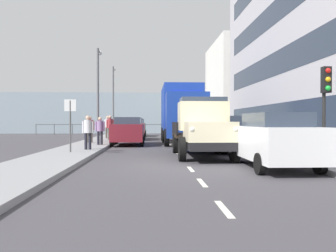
{
  "coord_description": "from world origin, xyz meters",
  "views": [
    {
      "loc": [
        1.22,
        10.74,
        1.46
      ],
      "look_at": [
        0.03,
        -12.07,
        1.15
      ],
      "focal_mm": 35.45,
      "sensor_mm": 36.0,
      "label": 1
    }
  ],
  "objects_px": {
    "pedestrian_in_dark_coat": "(88,130)",
    "pedestrian_couple_a": "(108,125)",
    "car_teal_oppositeside_2": "(137,127)",
    "traffic_light_near": "(326,92)",
    "pedestrian_couple_b": "(100,128)",
    "pedestrian_by_lamp": "(110,125)",
    "lamp_post_promenade": "(98,86)",
    "car_navy_kerbside_1": "(228,133)",
    "car_maroon_oppositeside_0": "(128,131)",
    "pedestrian_with_bag": "(90,127)",
    "car_white_kerbside_near": "(273,140)",
    "car_silver_kerbside_3": "(197,128)",
    "truck_vintage_cream": "(203,128)",
    "car_grey_kerbside_2": "(208,130)",
    "lorry_cargo_blue": "(182,112)",
    "street_sign": "(70,116)",
    "lamp_post_far": "(113,94)",
    "car_red_oppositeside_1": "(134,129)"
  },
  "relations": [
    {
      "from": "pedestrian_in_dark_coat",
      "to": "pedestrian_couple_a",
      "type": "relative_size",
      "value": 0.91
    },
    {
      "from": "car_teal_oppositeside_2",
      "to": "traffic_light_near",
      "type": "bearing_deg",
      "value": 108.9
    },
    {
      "from": "pedestrian_couple_b",
      "to": "pedestrian_by_lamp",
      "type": "relative_size",
      "value": 0.9
    },
    {
      "from": "car_teal_oppositeside_2",
      "to": "lamp_post_promenade",
      "type": "distance_m",
      "value": 10.61
    },
    {
      "from": "car_navy_kerbside_1",
      "to": "lamp_post_promenade",
      "type": "distance_m",
      "value": 10.53
    },
    {
      "from": "car_maroon_oppositeside_0",
      "to": "car_teal_oppositeside_2",
      "type": "relative_size",
      "value": 1.01
    },
    {
      "from": "pedestrian_with_bag",
      "to": "car_white_kerbside_near",
      "type": "bearing_deg",
      "value": 125.42
    },
    {
      "from": "car_maroon_oppositeside_0",
      "to": "lamp_post_promenade",
      "type": "distance_m",
      "value": 4.51
    },
    {
      "from": "car_silver_kerbside_3",
      "to": "truck_vintage_cream",
      "type": "bearing_deg",
      "value": 83.04
    },
    {
      "from": "car_grey_kerbside_2",
      "to": "pedestrian_with_bag",
      "type": "xyz_separation_m",
      "value": [
        7.61,
        1.17,
        0.21
      ]
    },
    {
      "from": "lorry_cargo_blue",
      "to": "car_white_kerbside_near",
      "type": "bearing_deg",
      "value": 98.26
    },
    {
      "from": "car_grey_kerbside_2",
      "to": "street_sign",
      "type": "height_order",
      "value": "street_sign"
    },
    {
      "from": "lamp_post_far",
      "to": "car_grey_kerbside_2",
      "type": "bearing_deg",
      "value": 124.67
    },
    {
      "from": "truck_vintage_cream",
      "to": "pedestrian_in_dark_coat",
      "type": "distance_m",
      "value": 5.55
    },
    {
      "from": "pedestrian_with_bag",
      "to": "pedestrian_by_lamp",
      "type": "relative_size",
      "value": 0.94
    },
    {
      "from": "pedestrian_by_lamp",
      "to": "lamp_post_far",
      "type": "height_order",
      "value": "lamp_post_far"
    },
    {
      "from": "pedestrian_couple_b",
      "to": "lamp_post_far",
      "type": "height_order",
      "value": "lamp_post_far"
    },
    {
      "from": "car_silver_kerbside_3",
      "to": "pedestrian_couple_b",
      "type": "relative_size",
      "value": 2.91
    },
    {
      "from": "street_sign",
      "to": "car_white_kerbside_near",
      "type": "bearing_deg",
      "value": 149.98
    },
    {
      "from": "lorry_cargo_blue",
      "to": "street_sign",
      "type": "bearing_deg",
      "value": 54.79
    },
    {
      "from": "pedestrian_couple_a",
      "to": "street_sign",
      "type": "distance_m",
      "value": 11.77
    },
    {
      "from": "car_white_kerbside_near",
      "to": "traffic_light_near",
      "type": "xyz_separation_m",
      "value": [
        -2.24,
        -1.05,
        1.58
      ]
    },
    {
      "from": "lamp_post_promenade",
      "to": "pedestrian_couple_b",
      "type": "bearing_deg",
      "value": 100.04
    },
    {
      "from": "car_red_oppositeside_1",
      "to": "car_teal_oppositeside_2",
      "type": "bearing_deg",
      "value": -90.0
    },
    {
      "from": "car_silver_kerbside_3",
      "to": "lamp_post_promenade",
      "type": "relative_size",
      "value": 0.72
    },
    {
      "from": "lamp_post_far",
      "to": "street_sign",
      "type": "xyz_separation_m",
      "value": [
        -0.24,
        18.51,
        -2.44
      ]
    },
    {
      "from": "car_red_oppositeside_1",
      "to": "pedestrian_by_lamp",
      "type": "relative_size",
      "value": 2.35
    },
    {
      "from": "traffic_light_near",
      "to": "street_sign",
      "type": "height_order",
      "value": "traffic_light_near"
    },
    {
      "from": "pedestrian_with_bag",
      "to": "car_navy_kerbside_1",
      "type": "bearing_deg",
      "value": 148.49
    },
    {
      "from": "car_white_kerbside_near",
      "to": "car_teal_oppositeside_2",
      "type": "bearing_deg",
      "value": -77.13
    },
    {
      "from": "car_white_kerbside_near",
      "to": "car_navy_kerbside_1",
      "type": "xyz_separation_m",
      "value": [
        -0.0,
        -6.03,
        0.0
      ]
    },
    {
      "from": "car_navy_kerbside_1",
      "to": "truck_vintage_cream",
      "type": "bearing_deg",
      "value": 58.57
    },
    {
      "from": "lamp_post_promenade",
      "to": "truck_vintage_cream",
      "type": "bearing_deg",
      "value": 120.7
    },
    {
      "from": "pedestrian_couple_b",
      "to": "traffic_light_near",
      "type": "distance_m",
      "value": 11.83
    },
    {
      "from": "car_maroon_oppositeside_0",
      "to": "street_sign",
      "type": "xyz_separation_m",
      "value": [
        2.05,
        6.17,
        0.79
      ]
    },
    {
      "from": "car_white_kerbside_near",
      "to": "pedestrian_by_lamp",
      "type": "distance_m",
      "value": 15.22
    },
    {
      "from": "car_grey_kerbside_2",
      "to": "street_sign",
      "type": "xyz_separation_m",
      "value": [
        7.25,
        7.67,
        0.79
      ]
    },
    {
      "from": "car_red_oppositeside_1",
      "to": "pedestrian_with_bag",
      "type": "relative_size",
      "value": 2.5
    },
    {
      "from": "pedestrian_with_bag",
      "to": "car_silver_kerbside_3",
      "type": "bearing_deg",
      "value": -139.36
    },
    {
      "from": "car_maroon_oppositeside_0",
      "to": "pedestrian_by_lamp",
      "type": "height_order",
      "value": "pedestrian_by_lamp"
    },
    {
      "from": "car_navy_kerbside_1",
      "to": "car_grey_kerbside_2",
      "type": "bearing_deg",
      "value": -90.0
    },
    {
      "from": "pedestrian_couple_a",
      "to": "lamp_post_far",
      "type": "height_order",
      "value": "lamp_post_far"
    },
    {
      "from": "car_grey_kerbside_2",
      "to": "pedestrian_couple_b",
      "type": "distance_m",
      "value": 7.4
    },
    {
      "from": "car_grey_kerbside_2",
      "to": "pedestrian_couple_a",
      "type": "height_order",
      "value": "pedestrian_couple_a"
    },
    {
      "from": "truck_vintage_cream",
      "to": "pedestrian_with_bag",
      "type": "height_order",
      "value": "truck_vintage_cream"
    },
    {
      "from": "truck_vintage_cream",
      "to": "pedestrian_couple_b",
      "type": "relative_size",
      "value": 3.6
    },
    {
      "from": "lorry_cargo_blue",
      "to": "pedestrian_couple_a",
      "type": "bearing_deg",
      "value": -35.88
    },
    {
      "from": "car_navy_kerbside_1",
      "to": "pedestrian_by_lamp",
      "type": "distance_m",
      "value": 10.16
    },
    {
      "from": "car_grey_kerbside_2",
      "to": "car_red_oppositeside_1",
      "type": "bearing_deg",
      "value": -42.73
    },
    {
      "from": "lorry_cargo_blue",
      "to": "lamp_post_promenade",
      "type": "distance_m",
      "value": 6.04
    }
  ]
}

